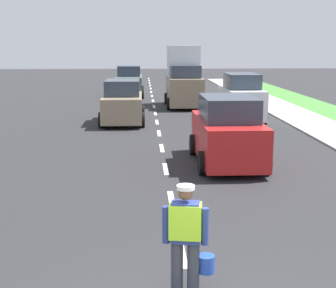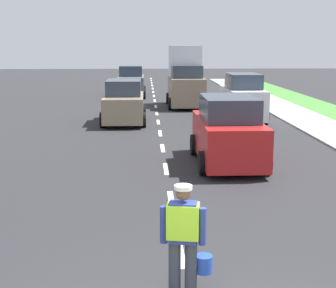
{
  "view_description": "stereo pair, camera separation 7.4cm",
  "coord_description": "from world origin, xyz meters",
  "views": [
    {
      "loc": [
        -0.66,
        -5.61,
        3.64
      ],
      "look_at": [
        -0.02,
        6.99,
        1.1
      ],
      "focal_mm": 53.46,
      "sensor_mm": 36.0,
      "label": 1
    },
    {
      "loc": [
        -0.58,
        -5.61,
        3.64
      ],
      "look_at": [
        -0.02,
        6.99,
        1.1
      ],
      "focal_mm": 53.46,
      "sensor_mm": 36.0,
      "label": 2
    }
  ],
  "objects": [
    {
      "name": "car_oncoming_second",
      "position": [
        -1.59,
        17.56,
        0.93
      ],
      "size": [
        2.03,
        3.99,
        2.0
      ],
      "color": "gray",
      "rests_on": "ground"
    },
    {
      "name": "ground_plane",
      "position": [
        0.0,
        21.0,
        0.0
      ],
      "size": [
        96.0,
        96.0,
        0.0
      ],
      "primitive_type": "plane",
      "color": "#28282B"
    },
    {
      "name": "car_outgoing_ahead",
      "position": [
        1.91,
        9.3,
        0.97
      ],
      "size": [
        2.02,
        4.24,
        2.09
      ],
      "color": "red",
      "rests_on": "ground"
    },
    {
      "name": "car_parked_far",
      "position": [
        4.06,
        18.11,
        1.05
      ],
      "size": [
        1.89,
        4.16,
        2.25
      ],
      "color": "silver",
      "rests_on": "ground"
    },
    {
      "name": "car_oncoming_third",
      "position": [
        -1.58,
        29.29,
        1.0
      ],
      "size": [
        2.0,
        4.25,
        2.15
      ],
      "color": "slate",
      "rests_on": "ground"
    },
    {
      "name": "lane_center_line",
      "position": [
        0.0,
        25.2,
        0.0
      ],
      "size": [
        0.14,
        46.4,
        0.01
      ],
      "color": "silver",
      "rests_on": "ground"
    },
    {
      "name": "delivery_truck",
      "position": [
        1.76,
        23.77,
        1.61
      ],
      "size": [
        2.16,
        4.6,
        3.54
      ],
      "color": "gray",
      "rests_on": "ground"
    },
    {
      "name": "road_worker",
      "position": [
        -0.04,
        1.19,
        0.93
      ],
      "size": [
        0.77,
        0.35,
        1.67
      ],
      "color": "#383D4C",
      "rests_on": "ground"
    }
  ]
}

